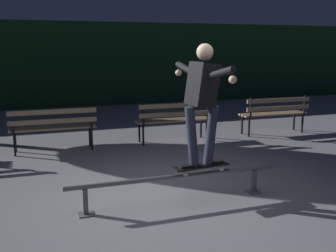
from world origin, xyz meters
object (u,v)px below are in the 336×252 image
(park_bench_right_center, at_px, (175,117))
(park_bench_left_center, at_px, (53,124))
(skateboard, at_px, (201,166))
(skateboarder, at_px, (202,95))
(grind_rail, at_px, (176,181))
(park_bench_rightmost, at_px, (275,111))

(park_bench_right_center, bearing_deg, park_bench_left_center, 180.00)
(skateboard, distance_m, skateboarder, 0.94)
(park_bench_right_center, bearing_deg, skateboard, -104.15)
(skateboarder, xyz_separation_m, park_bench_left_center, (-1.66, 3.15, -0.85))
(skateboarder, bearing_deg, park_bench_left_center, 117.78)
(grind_rail, bearing_deg, park_bench_right_center, 70.04)
(park_bench_left_center, relative_size, park_bench_rightmost, 1.00)
(skateboard, xyz_separation_m, skateboarder, (0.00, 0.00, 0.94))
(grind_rail, xyz_separation_m, skateboard, (0.35, 0.00, 0.16))
(skateboarder, bearing_deg, grind_rail, -179.95)
(skateboarder, relative_size, park_bench_right_center, 0.97)
(grind_rail, xyz_separation_m, park_bench_left_center, (-1.31, 3.15, 0.24))
(grind_rail, xyz_separation_m, park_bench_rightmost, (3.59, 3.15, 0.24))
(park_bench_right_center, bearing_deg, park_bench_rightmost, 0.00)
(grind_rail, xyz_separation_m, park_bench_right_center, (1.14, 3.15, 0.24))
(grind_rail, bearing_deg, skateboarder, 0.05)
(grind_rail, bearing_deg, park_bench_left_center, 112.53)
(skateboard, relative_size, park_bench_left_center, 0.50)
(grind_rail, distance_m, park_bench_right_center, 3.36)
(skateboard, xyz_separation_m, park_bench_rightmost, (3.24, 3.15, 0.08))
(park_bench_right_center, relative_size, park_bench_rightmost, 1.00)
(grind_rail, relative_size, park_bench_left_center, 1.75)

